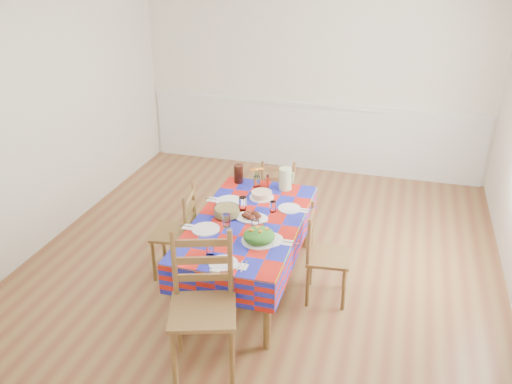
# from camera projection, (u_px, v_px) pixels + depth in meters

# --- Properties ---
(room) EXTENTS (4.58, 5.08, 2.78)m
(room) POSITION_uv_depth(u_px,v_px,m) (263.00, 132.00, 4.70)
(room) COLOR brown
(room) RESTS_ON ground
(wainscot) EXTENTS (4.41, 0.06, 0.92)m
(wainscot) POSITION_uv_depth(u_px,v_px,m) (311.00, 135.00, 7.23)
(wainscot) COLOR white
(wainscot) RESTS_ON room
(dining_table) EXTENTS (0.92, 1.70, 0.66)m
(dining_table) POSITION_uv_depth(u_px,v_px,m) (248.00, 227.00, 4.73)
(dining_table) COLOR brown
(dining_table) RESTS_ON room
(setting_near_head) EXTENTS (0.36, 0.24, 0.11)m
(setting_near_head) POSITION_uv_depth(u_px,v_px,m) (219.00, 258.00, 4.11)
(setting_near_head) COLOR white
(setting_near_head) RESTS_ON dining_table
(setting_left_near) EXTENTS (0.43, 0.26, 0.11)m
(setting_left_near) POSITION_uv_depth(u_px,v_px,m) (213.00, 226.00, 4.56)
(setting_left_near) COLOR white
(setting_left_near) RESTS_ON dining_table
(setting_left_far) EXTENTS (0.46, 0.28, 0.12)m
(setting_left_far) POSITION_uv_depth(u_px,v_px,m) (234.00, 202.00, 4.95)
(setting_left_far) COLOR white
(setting_left_far) RESTS_ON dining_table
(setting_right_near) EXTENTS (0.44, 0.25, 0.11)m
(setting_right_near) POSITION_uv_depth(u_px,v_px,m) (265.00, 234.00, 4.42)
(setting_right_near) COLOR white
(setting_right_near) RESTS_ON dining_table
(setting_right_far) EXTENTS (0.39, 0.23, 0.10)m
(setting_right_far) POSITION_uv_depth(u_px,v_px,m) (284.00, 208.00, 4.86)
(setting_right_far) COLOR white
(setting_right_far) RESTS_ON dining_table
(meat_platter) EXTENTS (0.29, 0.21, 0.06)m
(meat_platter) POSITION_uv_depth(u_px,v_px,m) (251.00, 216.00, 4.71)
(meat_platter) COLOR white
(meat_platter) RESTS_ON dining_table
(salad_platter) EXTENTS (0.29, 0.29, 0.12)m
(salad_platter) POSITION_uv_depth(u_px,v_px,m) (259.00, 236.00, 4.36)
(salad_platter) COLOR white
(salad_platter) RESTS_ON dining_table
(pasta_bowl) EXTENTS (0.23, 0.23, 0.08)m
(pasta_bowl) POSITION_uv_depth(u_px,v_px,m) (227.00, 212.00, 4.75)
(pasta_bowl) COLOR white
(pasta_bowl) RESTS_ON dining_table
(cake) EXTENTS (0.23, 0.23, 0.06)m
(cake) POSITION_uv_depth(u_px,v_px,m) (262.00, 195.00, 5.08)
(cake) COLOR white
(cake) RESTS_ON dining_table
(serving_utensils) EXTENTS (0.13, 0.28, 0.01)m
(serving_utensils) POSITION_uv_depth(u_px,v_px,m) (260.00, 227.00, 4.58)
(serving_utensils) COLOR black
(serving_utensils) RESTS_ON dining_table
(flower_vase) EXTENTS (0.13, 0.11, 0.21)m
(flower_vase) POSITION_uv_depth(u_px,v_px,m) (257.00, 179.00, 5.28)
(flower_vase) COLOR white
(flower_vase) RESTS_ON dining_table
(hot_sauce) EXTENTS (0.03, 0.03, 0.13)m
(hot_sauce) POSITION_uv_depth(u_px,v_px,m) (268.00, 181.00, 5.30)
(hot_sauce) COLOR red
(hot_sauce) RESTS_ON dining_table
(green_pitcher) EXTENTS (0.13, 0.13, 0.21)m
(green_pitcher) POSITION_uv_depth(u_px,v_px,m) (285.00, 179.00, 5.23)
(green_pitcher) COLOR beige
(green_pitcher) RESTS_ON dining_table
(tea_pitcher) EXTENTS (0.09, 0.09, 0.18)m
(tea_pitcher) POSITION_uv_depth(u_px,v_px,m) (239.00, 174.00, 5.38)
(tea_pitcher) COLOR black
(tea_pitcher) RESTS_ON dining_table
(name_card) EXTENTS (0.08, 0.02, 0.02)m
(name_card) POSITION_uv_depth(u_px,v_px,m) (215.00, 271.00, 3.97)
(name_card) COLOR white
(name_card) RESTS_ON dining_table
(chair_near) EXTENTS (0.58, 0.57, 1.05)m
(chair_near) POSITION_uv_depth(u_px,v_px,m) (203.00, 307.00, 3.84)
(chair_near) COLOR brown
(chair_near) RESTS_ON room
(chair_far) EXTENTS (0.44, 0.43, 0.84)m
(chair_far) POSITION_uv_depth(u_px,v_px,m) (278.00, 195.00, 5.73)
(chair_far) COLOR brown
(chair_far) RESTS_ON room
(chair_left) EXTENTS (0.42, 0.44, 0.87)m
(chair_left) POSITION_uv_depth(u_px,v_px,m) (178.00, 233.00, 4.97)
(chair_left) COLOR brown
(chair_left) RESTS_ON room
(chair_right) EXTENTS (0.39, 0.41, 0.85)m
(chair_right) POSITION_uv_depth(u_px,v_px,m) (324.00, 256.00, 4.63)
(chair_right) COLOR brown
(chair_right) RESTS_ON room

